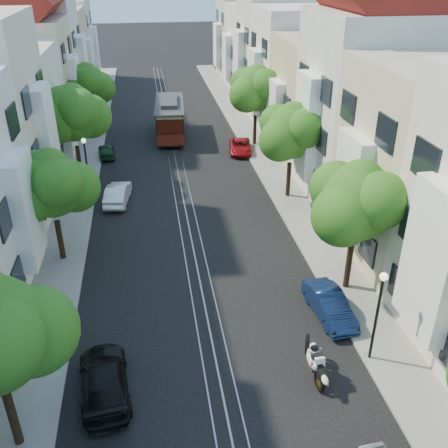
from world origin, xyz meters
name	(u,v)px	position (x,y,z in m)	size (l,w,h in m)	color
ground	(176,162)	(0.00, 28.00, 0.00)	(200.00, 200.00, 0.00)	black
sidewalk_east	(262,156)	(7.25, 28.00, 0.06)	(2.50, 80.00, 0.12)	gray
sidewalk_west	(85,166)	(-7.25, 28.00, 0.06)	(2.50, 80.00, 0.12)	gray
rail_left	(169,162)	(-0.55, 28.00, 0.01)	(0.06, 80.00, 0.02)	gray
rail_slot	(176,161)	(0.00, 28.00, 0.01)	(0.06, 80.00, 0.02)	gray
rail_right	(183,161)	(0.55, 28.00, 0.01)	(0.06, 80.00, 0.02)	gray
lane_line	(176,162)	(0.00, 28.00, 0.00)	(0.08, 80.00, 0.01)	tan
townhouses_east	(321,93)	(11.87, 27.91, 5.18)	(7.75, 72.00, 12.00)	beige
townhouses_west	(11,106)	(-11.87, 27.91, 5.08)	(7.75, 72.00, 11.76)	silver
tree_e_b	(359,204)	(7.26, 8.98, 4.73)	(4.93, 4.08, 6.68)	black
tree_e_c	(292,133)	(7.26, 19.98, 4.60)	(4.84, 3.99, 6.52)	black
tree_e_d	(257,90)	(7.26, 30.98, 4.87)	(5.01, 4.16, 6.85)	black
tree_w_b	(52,187)	(-7.14, 13.98, 4.40)	(4.72, 3.87, 6.27)	black
tree_w_c	(73,114)	(-7.14, 24.98, 5.07)	(5.13, 4.28, 7.09)	black
tree_w_d	(87,86)	(-7.14, 35.98, 4.60)	(4.84, 3.99, 6.52)	black
lamp_east	(379,304)	(6.30, 4.00, 2.85)	(0.32, 0.32, 4.16)	black
lamp_west	(86,159)	(-6.30, 22.00, 2.85)	(0.32, 0.32, 4.16)	black
sportbike_rider	(315,360)	(3.70, 3.43, 0.85)	(0.57, 2.31, 1.59)	black
cable_car	(170,116)	(0.02, 34.76, 1.86)	(3.05, 8.30, 3.14)	black
parked_car_e_mid	(330,305)	(5.60, 7.00, 0.62)	(1.30, 3.73, 1.23)	#0C1A3C
parked_car_e_far	(240,147)	(5.60, 29.30, 0.54)	(1.78, 3.85, 1.07)	maroon
parked_car_w_near	(104,380)	(-4.40, 3.90, 0.64)	(1.78, 4.39, 1.27)	black
parked_car_w_mid	(118,193)	(-4.40, 20.97, 0.64)	(1.36, 3.89, 1.28)	silver
parked_car_w_far	(107,151)	(-5.60, 29.99, 0.54)	(1.27, 3.15, 1.07)	#14321C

